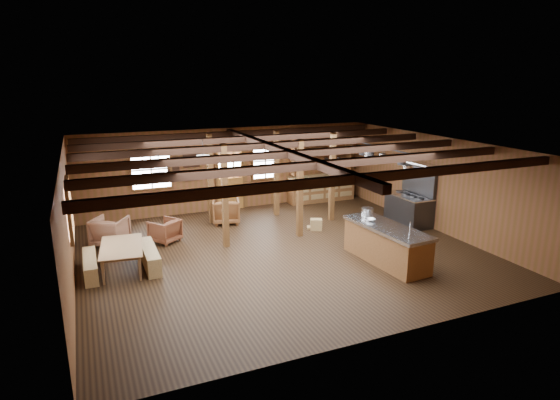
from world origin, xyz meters
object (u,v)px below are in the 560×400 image
object	(u,v)px
commercial_range	(410,204)
dining_table	(124,258)
armchair_a	(165,231)
armchair_c	(110,231)
armchair_b	(226,211)
kitchen_island	(386,244)

from	to	relation	value
commercial_range	dining_table	bearing A→B (deg)	-178.39
armchair_a	armchair_c	size ratio (longest dim) A/B	0.83
commercial_range	armchair_b	world-z (taller)	commercial_range
armchair_a	armchair_c	bearing A→B (deg)	-49.63
armchair_a	armchair_b	world-z (taller)	armchair_b
dining_table	armchair_a	bearing A→B (deg)	-32.20
dining_table	armchair_b	xyz separation A→B (m)	(3.30, 2.58, 0.09)
commercial_range	dining_table	world-z (taller)	commercial_range
armchair_b	armchair_c	world-z (taller)	armchair_c
dining_table	armchair_b	distance (m)	4.19
kitchen_island	commercial_range	world-z (taller)	commercial_range
kitchen_island	dining_table	size ratio (longest dim) A/B	1.51
kitchen_island	armchair_a	size ratio (longest dim) A/B	3.59
armchair_a	armchair_c	distance (m)	1.46
dining_table	armchair_b	world-z (taller)	armchair_b
dining_table	armchair_b	bearing A→B (deg)	-45.93
commercial_range	armchair_c	size ratio (longest dim) A/B	2.27
dining_table	armchair_a	distance (m)	1.99
kitchen_island	armchair_b	xyz separation A→B (m)	(-2.72, 4.64, -0.09)
dining_table	armchair_a	size ratio (longest dim) A/B	2.39
dining_table	kitchen_island	bearing A→B (deg)	-102.87
kitchen_island	commercial_range	distance (m)	3.42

